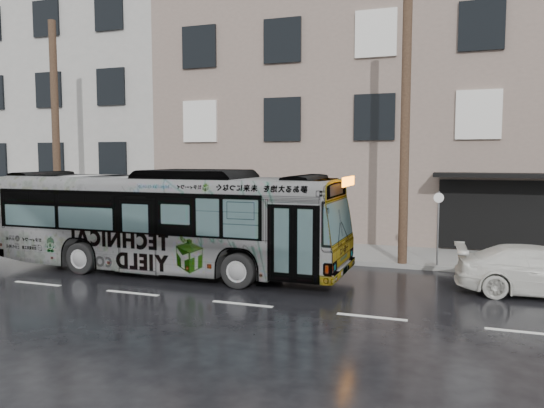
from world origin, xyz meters
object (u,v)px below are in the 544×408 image
at_px(utility_pole_front, 405,126).
at_px(bus, 164,221).
at_px(utility_pole_rear, 56,132).
at_px(sign_post, 438,229).
at_px(white_sedan, 544,271).

relative_size(utility_pole_front, bus, 0.77).
bearing_deg(utility_pole_front, utility_pole_rear, 180.00).
bearing_deg(sign_post, white_sedan, -40.33).
bearing_deg(utility_pole_rear, sign_post, 0.00).
xyz_separation_m(bus, white_sedan, (10.96, 0.78, -0.98)).
relative_size(utility_pole_front, utility_pole_rear, 1.00).
xyz_separation_m(sign_post, white_sedan, (2.77, -2.35, -0.70)).
distance_m(sign_post, white_sedan, 3.70).
relative_size(utility_pole_front, white_sedan, 2.02).
bearing_deg(bus, sign_post, -68.54).
bearing_deg(sign_post, utility_pole_front, 180.00).
height_order(utility_pole_front, bus, utility_pole_front).
bearing_deg(utility_pole_rear, white_sedan, -7.50).
bearing_deg(utility_pole_front, sign_post, 0.00).
relative_size(sign_post, bus, 0.21).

